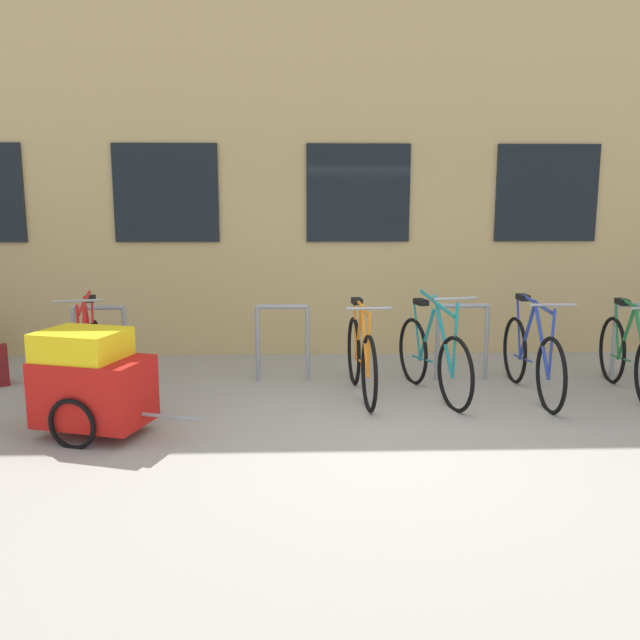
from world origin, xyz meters
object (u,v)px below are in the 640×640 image
object	(u,v)px
bicycle_blue	(532,357)
bike_trailer	(91,381)
bicycle_orange	(361,357)
bicycle_green	(630,357)
bicycle_red	(89,360)
bicycle_teal	(433,357)

from	to	relation	value
bicycle_blue	bike_trailer	distance (m)	4.29
bicycle_orange	bike_trailer	world-z (taller)	bicycle_orange
bicycle_orange	bicycle_green	size ratio (longest dim) A/B	0.97
bicycle_orange	bicycle_red	distance (m)	2.76
bicycle_orange	bike_trailer	xyz separation A→B (m)	(-2.40, -1.11, 0.07)
bicycle_teal	bicycle_red	bearing A→B (deg)	-179.92
bicycle_blue	bicycle_orange	distance (m)	1.75
bicycle_red	bike_trailer	xyz separation A→B (m)	(0.36, -1.09, 0.07)
bicycle_red	bicycle_orange	bearing A→B (deg)	0.53
bicycle_blue	bicycle_teal	xyz separation A→B (m)	(-1.02, 0.04, -0.00)
bicycle_teal	bike_trailer	size ratio (longest dim) A/B	1.16
bicycle_blue	bicycle_teal	bearing A→B (deg)	178.02
bicycle_green	bicycle_teal	bearing A→B (deg)	178.70
bicycle_blue	bicycle_teal	size ratio (longest dim) A/B	1.06
bicycle_teal	bicycle_green	xyz separation A→B (m)	(2.04, -0.05, -0.00)
bicycle_green	bike_trailer	bearing A→B (deg)	-168.60
bicycle_blue	bicycle_red	world-z (taller)	bicycle_red
bicycle_teal	bicycle_green	size ratio (longest dim) A/B	0.97
bicycle_blue	bicycle_red	xyz separation A→B (m)	(-4.52, 0.03, -0.00)
bike_trailer	bicycle_teal	bearing A→B (deg)	19.16
bicycle_red	bicycle_teal	size ratio (longest dim) A/B	1.03
bicycle_red	bicycle_teal	distance (m)	3.50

